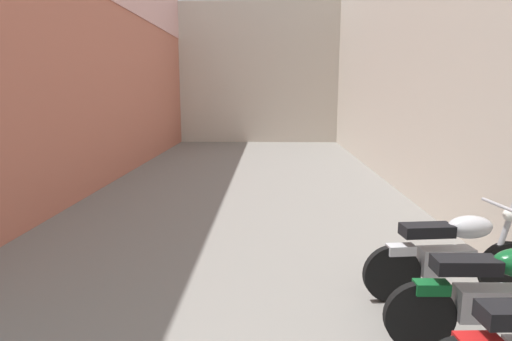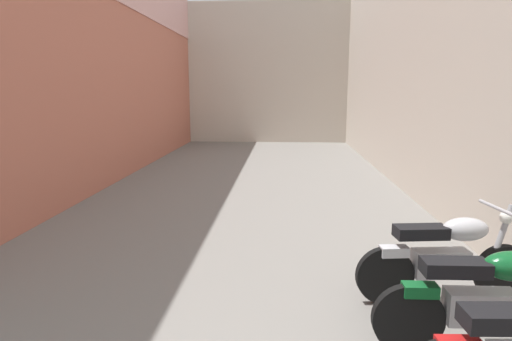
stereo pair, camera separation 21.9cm
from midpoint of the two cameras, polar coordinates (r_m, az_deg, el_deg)
ground_plane at (r=7.19m, az=-2.87°, el=-7.01°), size 34.86×34.86×0.00m
building_left at (r=9.84m, az=-24.16°, el=19.48°), size 0.45×18.86×7.61m
building_right at (r=9.46m, az=21.20°, el=20.22°), size 0.45×18.86×7.73m
building_far_end at (r=19.28m, az=0.09°, el=12.65°), size 9.62×2.00×5.75m
motorcycle_fourth at (r=4.18m, az=28.03°, el=-14.28°), size 1.85×0.58×1.04m
motorcycle_fifth at (r=4.95m, az=23.33°, el=-10.03°), size 1.85×0.58×1.04m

